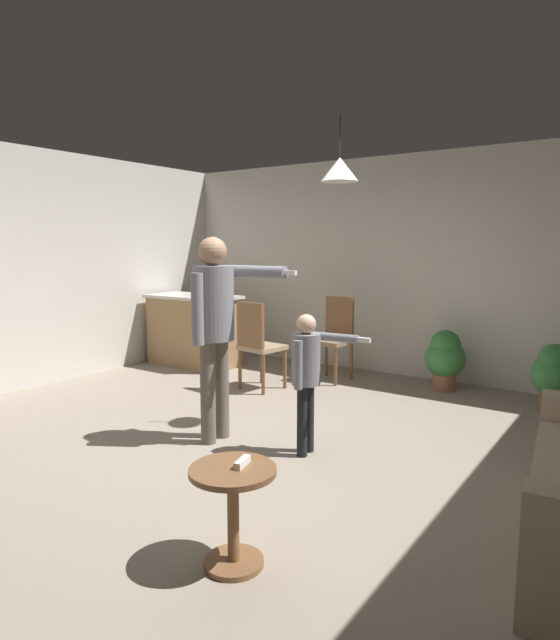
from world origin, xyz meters
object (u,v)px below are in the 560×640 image
(kitchen_counter, at_px, (194,330))
(side_table_by_couch, at_px, (233,504))
(potted_plant_corner, at_px, (445,357))
(potted_plant_by_wall, at_px, (554,374))
(person_child, at_px, (307,368))
(person_adult, at_px, (215,316))
(dining_chair_near_wall, at_px, (334,335))
(dining_chair_by_counter, at_px, (258,342))
(spare_remote_on_table, at_px, (242,462))

(kitchen_counter, bearing_deg, side_table_by_couch, -44.04)
(potted_plant_corner, relative_size, potted_plant_by_wall, 1.03)
(person_child, bearing_deg, side_table_by_couch, 13.11)
(person_adult, distance_m, dining_chair_near_wall, 2.44)
(dining_chair_by_counter, bearing_deg, potted_plant_by_wall, 27.34)
(person_adult, relative_size, person_child, 1.53)
(potted_plant_corner, relative_size, spare_remote_on_table, 5.23)
(kitchen_counter, distance_m, spare_remote_on_table, 4.76)
(person_adult, bearing_deg, person_child, 100.18)
(side_table_by_couch, relative_size, potted_plant_corner, 0.77)
(person_adult, xyz_separation_m, dining_chair_near_wall, (-0.21, 2.38, -0.50))
(kitchen_counter, distance_m, person_adult, 3.01)
(side_table_by_couch, height_order, spare_remote_on_table, spare_remote_on_table)
(person_adult, height_order, dining_chair_near_wall, person_adult)
(side_table_by_couch, distance_m, person_adult, 1.96)
(dining_chair_near_wall, distance_m, potted_plant_by_wall, 2.39)
(dining_chair_near_wall, distance_m, spare_remote_on_table, 3.94)
(spare_remote_on_table, bearing_deg, kitchen_counter, 136.56)
(kitchen_counter, xyz_separation_m, dining_chair_by_counter, (1.50, -0.55, 0.07))
(dining_chair_by_counter, bearing_deg, side_table_by_couch, -48.54)
(person_child, height_order, dining_chair_by_counter, person_child)
(dining_chair_by_counter, relative_size, spare_remote_on_table, 7.69)
(kitchen_counter, bearing_deg, potted_plant_by_wall, 6.95)
(potted_plant_by_wall, bearing_deg, kitchen_counter, -173.05)
(side_table_by_couch, xyz_separation_m, potted_plant_by_wall, (0.90, 3.85, 0.04))
(person_adult, height_order, potted_plant_by_wall, person_adult)
(person_adult, height_order, dining_chair_by_counter, person_adult)
(potted_plant_by_wall, bearing_deg, person_adult, -130.46)
(side_table_by_couch, relative_size, spare_remote_on_table, 4.00)
(person_adult, relative_size, potted_plant_by_wall, 2.56)
(side_table_by_couch, distance_m, dining_chair_near_wall, 3.98)
(person_child, bearing_deg, spare_remote_on_table, 14.50)
(person_child, distance_m, dining_chair_near_wall, 2.43)
(dining_chair_by_counter, distance_m, spare_remote_on_table, 3.35)
(person_adult, relative_size, dining_chair_by_counter, 1.68)
(person_child, xyz_separation_m, dining_chair_near_wall, (-0.99, 2.21, -0.14))
(side_table_by_couch, height_order, potted_plant_by_wall, potted_plant_by_wall)
(dining_chair_by_counter, xyz_separation_m, potted_plant_by_wall, (2.84, 1.08, -0.18))
(kitchen_counter, height_order, potted_plant_corner, kitchen_counter)
(side_table_by_couch, bearing_deg, potted_plant_corner, 93.12)
(kitchen_counter, distance_m, potted_plant_by_wall, 4.37)
(person_child, relative_size, spare_remote_on_table, 8.46)
(person_child, distance_m, potted_plant_corner, 2.52)
(side_table_by_couch, height_order, dining_chair_by_counter, dining_chair_by_counter)
(side_table_by_couch, distance_m, potted_plant_by_wall, 3.95)
(side_table_by_couch, xyz_separation_m, potted_plant_corner, (-0.22, 3.97, 0.05))
(person_child, distance_m, potted_plant_by_wall, 2.76)
(side_table_by_couch, distance_m, person_child, 1.60)
(side_table_by_couch, xyz_separation_m, dining_chair_near_wall, (-1.48, 3.69, 0.22))
(dining_chair_near_wall, bearing_deg, person_adult, 97.91)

